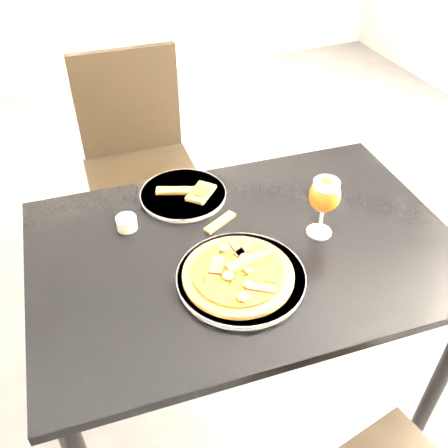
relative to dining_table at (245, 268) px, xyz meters
name	(u,v)px	position (x,y,z in m)	size (l,w,h in m)	color
ground	(240,392)	(0.00, 0.00, -0.66)	(6.00, 6.00, 0.00)	#505052
dining_table	(245,268)	(0.00, 0.00, 0.00)	(1.25, 0.88, 0.75)	black
chair_far	(140,162)	(-0.11, 0.86, -0.12)	(0.48, 0.48, 0.98)	black
plate_main	(241,278)	(-0.06, -0.12, 0.10)	(0.34, 0.34, 0.02)	silver
pizza	(239,273)	(-0.07, -0.12, 0.12)	(0.29, 0.29, 0.03)	brown
plate_second	(183,195)	(-0.09, 0.29, 0.10)	(0.27, 0.27, 0.01)	silver
crust_scraps	(193,192)	(-0.06, 0.27, 0.11)	(0.19, 0.14, 0.01)	brown
loose_crust	(220,222)	(-0.03, 0.12, 0.09)	(0.12, 0.03, 0.01)	brown
sauce_cup	(127,222)	(-0.29, 0.20, 0.11)	(0.06, 0.06, 0.04)	beige
beer_glass	(325,196)	(0.22, -0.03, 0.22)	(0.09, 0.09, 0.19)	#B9BEC2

